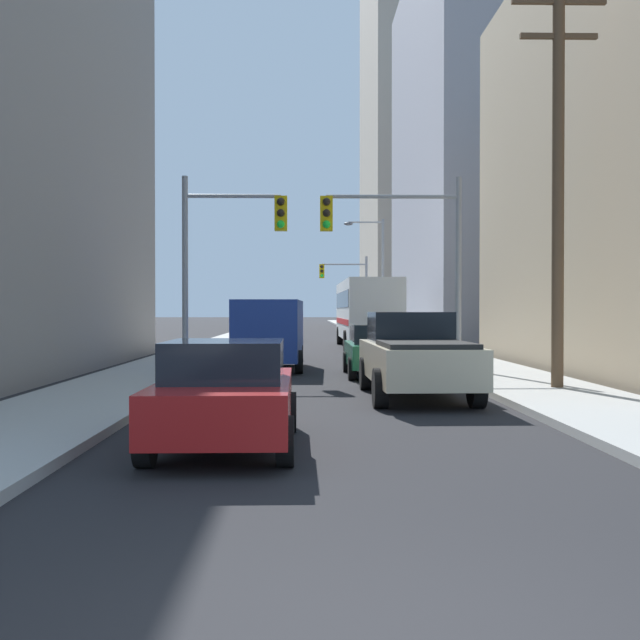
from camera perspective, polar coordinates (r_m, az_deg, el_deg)
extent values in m
cube|color=#9E9E99|center=(54.36, -5.95, -1.22)|extent=(2.98, 160.00, 0.15)
cube|color=#9E9E99|center=(54.47, 4.70, -1.21)|extent=(2.98, 160.00, 0.15)
cube|color=silver|center=(38.83, 3.51, 0.76)|extent=(2.57, 11.51, 2.90)
cube|color=black|center=(38.75, 1.65, 1.54)|extent=(0.08, 10.58, 0.80)
cube|color=red|center=(38.75, 1.65, -0.09)|extent=(0.08, 10.58, 0.28)
cylinder|color=black|center=(42.80, 1.49, -1.18)|extent=(0.32, 1.00, 1.00)
cylinder|color=black|center=(42.97, 4.63, -1.17)|extent=(0.32, 1.00, 1.00)
cylinder|color=black|center=(35.57, 2.04, -1.57)|extent=(0.32, 1.00, 1.00)
cylinder|color=black|center=(35.78, 5.80, -1.56)|extent=(0.32, 1.00, 1.00)
cube|color=#C6B793|center=(16.86, 7.22, -3.15)|extent=(2.10, 5.44, 0.80)
cube|color=black|center=(17.79, 6.77, -0.53)|extent=(1.83, 1.83, 0.70)
cube|color=black|center=(15.50, 7.96, -1.83)|extent=(1.81, 2.41, 0.10)
cylinder|color=black|center=(18.49, 3.48, -4.04)|extent=(0.28, 0.80, 0.80)
cylinder|color=black|center=(18.75, 9.36, -3.99)|extent=(0.28, 0.80, 0.80)
cylinder|color=black|center=(15.07, 4.56, -5.14)|extent=(0.28, 0.80, 0.80)
cylinder|color=black|center=(15.38, 11.73, -5.03)|extent=(0.28, 0.80, 0.80)
cube|color=navy|center=(24.75, -3.79, -0.72)|extent=(2.16, 5.26, 1.90)
cube|color=black|center=(27.34, -3.54, 0.30)|extent=(1.76, 0.07, 0.60)
cylinder|color=black|center=(26.51, -5.70, -2.68)|extent=(0.24, 0.72, 0.72)
cylinder|color=black|center=(26.43, -1.54, -2.68)|extent=(0.24, 0.72, 0.72)
cylinder|color=black|center=(23.20, -6.34, -3.17)|extent=(0.24, 0.72, 0.72)
cylinder|color=black|center=(23.10, -1.59, -3.18)|extent=(0.24, 0.72, 0.72)
cube|color=maroon|center=(10.83, -7.06, -6.15)|extent=(1.83, 4.21, 0.65)
cube|color=black|center=(10.63, -7.15, -3.04)|extent=(1.60, 1.91, 0.55)
cylinder|color=black|center=(12.31, -10.45, -6.85)|extent=(0.22, 0.64, 0.64)
cylinder|color=black|center=(12.16, -2.32, -6.94)|extent=(0.22, 0.64, 0.64)
cylinder|color=black|center=(9.70, -13.03, -8.92)|extent=(0.22, 0.64, 0.64)
cylinder|color=black|center=(9.50, -2.64, -9.11)|extent=(0.22, 0.64, 0.64)
cube|color=#195938|center=(22.37, 4.43, -2.58)|extent=(1.81, 4.21, 0.65)
cube|color=black|center=(22.20, 4.47, -1.06)|extent=(1.59, 1.90, 0.55)
cylinder|color=black|center=(23.66, 2.02, -3.18)|extent=(0.22, 0.64, 0.64)
cylinder|color=black|center=(23.82, 6.18, -3.16)|extent=(0.22, 0.64, 0.64)
cylinder|color=black|center=(20.99, 2.44, -3.69)|extent=(0.22, 0.64, 0.64)
cylinder|color=black|center=(21.17, 7.12, -3.66)|extent=(0.22, 0.64, 0.64)
cube|color=slate|center=(31.14, -3.57, -1.64)|extent=(1.83, 4.21, 0.65)
cube|color=black|center=(30.97, -3.58, -0.54)|extent=(1.60, 1.91, 0.55)
cylinder|color=black|center=(32.55, -4.99, -2.11)|extent=(0.22, 0.64, 0.64)
cylinder|color=black|center=(32.48, -1.94, -2.11)|extent=(0.22, 0.64, 0.64)
cylinder|color=black|center=(29.87, -5.33, -2.37)|extent=(0.22, 0.64, 0.64)
cylinder|color=black|center=(29.79, -2.01, -2.37)|extent=(0.22, 0.64, 0.64)
cube|color=black|center=(45.97, -2.85, -0.86)|extent=(1.95, 4.26, 0.65)
cube|color=black|center=(45.81, -2.86, -0.12)|extent=(1.65, 1.95, 0.55)
cylinder|color=black|center=(47.35, -3.85, -1.21)|extent=(0.22, 0.64, 0.64)
cylinder|color=black|center=(47.31, -1.76, -1.21)|extent=(0.22, 0.64, 0.64)
cylinder|color=black|center=(44.67, -4.01, -1.33)|extent=(0.22, 0.64, 0.64)
cylinder|color=black|center=(44.62, -1.79, -1.33)|extent=(0.22, 0.64, 0.64)
cylinder|color=gray|center=(23.31, -10.12, 3.34)|extent=(0.18, 0.18, 6.00)
cylinder|color=gray|center=(23.36, -6.57, 9.25)|extent=(2.90, 0.12, 0.12)
cube|color=gold|center=(23.20, -2.96, 8.01)|extent=(0.38, 0.30, 1.05)
sphere|color=black|center=(23.08, -2.98, 8.90)|extent=(0.24, 0.24, 0.24)
sphere|color=black|center=(23.03, -2.98, 8.06)|extent=(0.24, 0.24, 0.24)
sphere|color=#19D833|center=(22.99, -2.97, 7.22)|extent=(0.24, 0.24, 0.24)
cylinder|color=gray|center=(23.50, 10.38, 3.31)|extent=(0.18, 0.18, 6.00)
cylinder|color=gray|center=(23.42, 5.49, 9.24)|extent=(4.04, 0.12, 0.12)
cube|color=gold|center=(23.20, 0.48, 8.01)|extent=(0.38, 0.30, 1.05)
sphere|color=black|center=(23.07, 0.49, 8.90)|extent=(0.24, 0.24, 0.24)
sphere|color=black|center=(23.03, 0.49, 8.06)|extent=(0.24, 0.24, 0.24)
sphere|color=#19D833|center=(22.99, 0.49, 7.22)|extent=(0.24, 0.24, 0.24)
cylinder|color=gray|center=(57.31, 3.51, 1.81)|extent=(0.18, 0.18, 6.00)
cylinder|color=gray|center=(57.29, 1.83, 4.22)|extent=(3.37, 0.12, 0.12)
cube|color=gold|center=(57.20, 0.14, 3.69)|extent=(0.38, 0.30, 1.05)
sphere|color=black|center=(57.05, 0.14, 4.04)|extent=(0.24, 0.24, 0.24)
sphere|color=black|center=(57.03, 0.14, 3.70)|extent=(0.24, 0.24, 0.24)
sphere|color=#19D833|center=(57.01, 0.14, 3.36)|extent=(0.24, 0.24, 0.24)
cylinder|color=brown|center=(18.68, 17.49, 9.66)|extent=(0.28, 0.28, 9.70)
cube|color=brown|center=(19.79, 17.54, 21.90)|extent=(2.20, 0.12, 0.12)
cube|color=brown|center=(19.52, 17.53, 19.71)|extent=(1.80, 0.12, 0.12)
cylinder|color=gray|center=(46.38, 4.76, 2.99)|extent=(0.16, 0.16, 7.50)
cylinder|color=gray|center=(46.55, 3.46, 7.36)|extent=(2.12, 0.10, 0.10)
ellipsoid|color=#4C4C51|center=(46.47, 2.14, 7.25)|extent=(0.56, 0.32, 0.20)
cube|color=#93939E|center=(56.51, 16.42, 12.21)|extent=(18.39, 24.22, 26.40)
cube|color=#B7A893|center=(97.45, 10.87, 18.67)|extent=(23.43, 25.54, 63.88)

